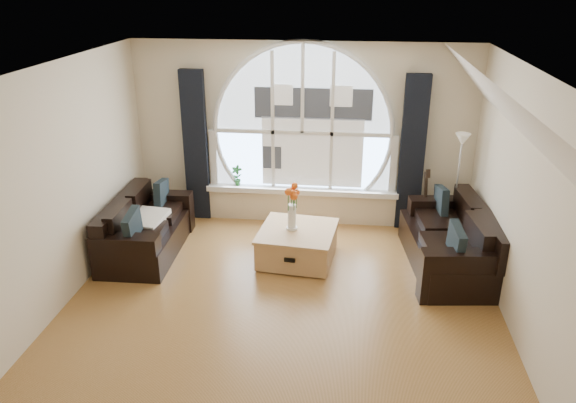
% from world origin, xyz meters
% --- Properties ---
extents(ground, '(5.00, 5.50, 0.01)m').
position_xyz_m(ground, '(0.00, 0.00, 0.00)').
color(ground, brown).
rests_on(ground, ground).
extents(ceiling, '(5.00, 5.50, 0.01)m').
position_xyz_m(ceiling, '(0.00, 0.00, 2.70)').
color(ceiling, silver).
rests_on(ceiling, ground).
extents(wall_back, '(5.00, 0.01, 2.70)m').
position_xyz_m(wall_back, '(0.00, 2.75, 1.35)').
color(wall_back, beige).
rests_on(wall_back, ground).
extents(wall_front, '(5.00, 0.01, 2.70)m').
position_xyz_m(wall_front, '(0.00, -2.75, 1.35)').
color(wall_front, beige).
rests_on(wall_front, ground).
extents(wall_left, '(0.01, 5.50, 2.70)m').
position_xyz_m(wall_left, '(-2.50, 0.00, 1.35)').
color(wall_left, beige).
rests_on(wall_left, ground).
extents(wall_right, '(0.01, 5.50, 2.70)m').
position_xyz_m(wall_right, '(2.50, 0.00, 1.35)').
color(wall_right, beige).
rests_on(wall_right, ground).
extents(attic_slope, '(0.92, 5.50, 0.72)m').
position_xyz_m(attic_slope, '(2.20, 0.00, 2.35)').
color(attic_slope, silver).
rests_on(attic_slope, ground).
extents(arched_window, '(2.60, 0.06, 2.15)m').
position_xyz_m(arched_window, '(0.00, 2.72, 1.62)').
color(arched_window, silver).
rests_on(arched_window, wall_back).
extents(window_sill, '(2.90, 0.22, 0.08)m').
position_xyz_m(window_sill, '(0.00, 2.65, 0.51)').
color(window_sill, white).
rests_on(window_sill, wall_back).
extents(window_frame, '(2.76, 0.08, 2.15)m').
position_xyz_m(window_frame, '(0.00, 2.69, 1.62)').
color(window_frame, white).
rests_on(window_frame, wall_back).
extents(neighbor_house, '(1.70, 0.02, 1.50)m').
position_xyz_m(neighbor_house, '(0.15, 2.71, 1.50)').
color(neighbor_house, silver).
rests_on(neighbor_house, wall_back).
extents(curtain_left, '(0.35, 0.12, 2.30)m').
position_xyz_m(curtain_left, '(-1.60, 2.63, 1.15)').
color(curtain_left, black).
rests_on(curtain_left, ground).
extents(curtain_right, '(0.35, 0.12, 2.30)m').
position_xyz_m(curtain_right, '(1.60, 2.63, 1.15)').
color(curtain_right, black).
rests_on(curtain_right, ground).
extents(sofa_left, '(0.90, 1.73, 0.76)m').
position_xyz_m(sofa_left, '(-2.00, 1.41, 0.40)').
color(sofa_left, black).
rests_on(sofa_left, ground).
extents(sofa_right, '(1.14, 1.95, 0.83)m').
position_xyz_m(sofa_right, '(2.03, 1.44, 0.40)').
color(sofa_right, black).
rests_on(sofa_right, ground).
extents(coffee_chest, '(1.07, 1.07, 0.48)m').
position_xyz_m(coffee_chest, '(0.07, 1.41, 0.24)').
color(coffee_chest, '#AB7F51').
rests_on(coffee_chest, ground).
extents(throw_blanket, '(0.61, 0.61, 0.10)m').
position_xyz_m(throw_blanket, '(-2.01, 1.38, 0.50)').
color(throw_blanket, silver).
rests_on(throw_blanket, sofa_left).
extents(vase_flowers, '(0.24, 0.24, 0.70)m').
position_xyz_m(vase_flowers, '(-0.01, 1.43, 0.83)').
color(vase_flowers, white).
rests_on(vase_flowers, coffee_chest).
extents(floor_lamp, '(0.24, 0.24, 1.60)m').
position_xyz_m(floor_lamp, '(2.19, 2.18, 0.80)').
color(floor_lamp, '#B2B2B2').
rests_on(floor_lamp, ground).
extents(guitar, '(0.40, 0.31, 1.06)m').
position_xyz_m(guitar, '(1.79, 2.35, 0.53)').
color(guitar, brown).
rests_on(guitar, ground).
extents(potted_plant, '(0.18, 0.13, 0.32)m').
position_xyz_m(potted_plant, '(-0.99, 2.65, 0.71)').
color(potted_plant, '#1E6023').
rests_on(potted_plant, window_sill).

